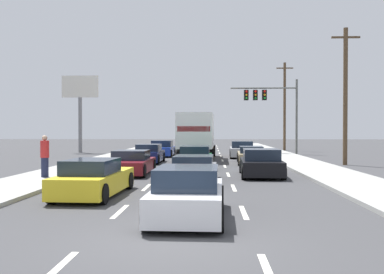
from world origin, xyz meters
The scene contains 20 objects.
ground_plane centered at (0.00, 25.00, 0.00)m, with size 140.00×140.00×0.00m, color #3D3D3F.
sidewalk_right centered at (6.78, 20.00, 0.07)m, with size 3.06×80.00×0.14m, color #9E9E99.
sidewalk_left centered at (-6.78, 20.00, 0.07)m, with size 3.06×80.00×0.14m, color #9E9E99.
lane_markings centered at (0.00, 22.98, 0.00)m, with size 3.54×62.00×0.01m.
car_blue centered at (-3.26, 27.70, 0.61)m, with size 2.05×4.11×1.35m.
car_navy centered at (-3.37, 20.53, 0.60)m, with size 1.84×4.16×1.28m.
car_maroon centered at (-3.22, 13.00, 0.55)m, with size 2.03×4.55×1.21m.
car_yellow centered at (-3.17, 5.73, 0.58)m, with size 2.00×4.61×1.27m.
box_truck centered at (-0.20, 24.37, 1.98)m, with size 2.85×8.94×3.43m.
car_green centered at (-0.08, 16.73, 0.60)m, with size 2.06×4.63×1.30m.
car_gray centered at (0.08, 9.73, 0.53)m, with size 2.11×4.59×1.15m.
car_white centered at (0.22, 2.13, 0.61)m, with size 1.93×4.23×1.33m.
car_silver centered at (3.38, 26.44, 0.60)m, with size 2.14×4.41×1.34m.
car_tan centered at (3.51, 20.10, 0.54)m, with size 1.99×4.75×1.16m.
car_black centered at (3.25, 12.23, 0.61)m, with size 2.13×4.29×1.33m.
traffic_signal_mast centered at (6.04, 31.81, 5.05)m, with size 6.22×0.69×6.93m.
utility_pole_mid centered at (9.43, 19.28, 4.51)m, with size 1.80×0.28×8.75m.
utility_pole_far centered at (8.89, 38.71, 4.91)m, with size 1.80×0.28×9.54m.
roadside_billboard centered at (-12.01, 33.48, 5.32)m, with size 3.61×0.36×7.58m.
pedestrian_near_corner centered at (-6.60, 10.22, 1.08)m, with size 0.38×0.38×1.87m.
Camera 1 is at (0.78, -8.89, 2.26)m, focal length 40.70 mm.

